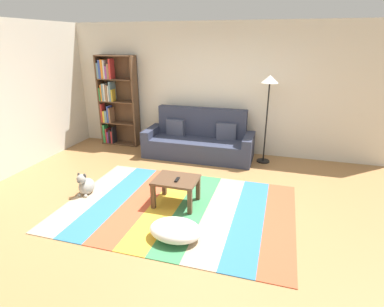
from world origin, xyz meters
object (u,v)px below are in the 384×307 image
bookshelf (114,100)px  tv_remote (177,180)px  pouf (176,230)px  standing_lamp (269,91)px  coffee_table (176,184)px  couch (199,141)px  dog (86,185)px

bookshelf → tv_remote: size_ratio=13.54×
pouf → standing_lamp: 3.36m
coffee_table → tv_remote: size_ratio=4.25×
bookshelf → pouf: size_ratio=3.07×
couch → coffee_table: 2.09m
dog → pouf: bearing=-22.1°
bookshelf → tv_remote: 3.42m
couch → dog: couch is taller
pouf → standing_lamp: standing_lamp is taller
coffee_table → standing_lamp: standing_lamp is taller
tv_remote → dog: bearing=179.7°
standing_lamp → tv_remote: 2.65m
coffee_table → tv_remote: 0.11m
couch → pouf: 2.96m
couch → standing_lamp: standing_lamp is taller
coffee_table → standing_lamp: size_ratio=0.37×
coffee_table → bookshelf: bearing=134.6°
coffee_table → tv_remote: bearing=-53.9°
coffee_table → pouf: bearing=-71.4°
couch → coffee_table: (0.21, -2.07, 0.00)m
couch → dog: size_ratio=5.69×
dog → standing_lamp: size_ratio=0.23×
couch → dog: (-1.28, -2.19, -0.18)m
tv_remote → couch: bearing=93.6°
couch → tv_remote: bearing=-83.4°
coffee_table → dog: (-1.49, -0.11, -0.18)m
pouf → bookshelf: bearing=129.2°
couch → bookshelf: bookshelf is taller
dog → standing_lamp: (2.62, 2.26, 1.28)m
pouf → tv_remote: (-0.25, 0.79, 0.30)m
couch → bookshelf: bearing=172.3°
tv_remote → pouf: bearing=-75.4°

